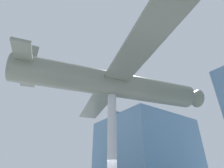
# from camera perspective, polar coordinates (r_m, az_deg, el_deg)

# --- Properties ---
(glass_pavilion_left) EXTENTS (10.64, 11.46, 9.72)m
(glass_pavilion_left) POSITION_cam_1_polar(r_m,az_deg,el_deg) (26.75, 11.14, -21.48)
(glass_pavilion_left) COLOR slate
(glass_pavilion_left) RESTS_ON ground_plane
(support_pylon_central) EXTENTS (0.58, 0.58, 6.75)m
(support_pylon_central) POSITION_cam_1_polar(r_m,az_deg,el_deg) (11.47, -0.00, -19.20)
(support_pylon_central) COLOR #B7B7BC
(support_pylon_central) RESTS_ON ground_plane
(suspended_airplane) EXTENTS (16.50, 14.93, 2.84)m
(suspended_airplane) POSITION_cam_1_polar(r_m,az_deg,el_deg) (12.96, 1.01, -0.14)
(suspended_airplane) COLOR slate
(suspended_airplane) RESTS_ON support_pylon_central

